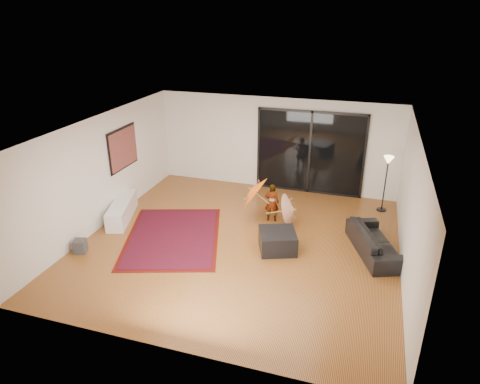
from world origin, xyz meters
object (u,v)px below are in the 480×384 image
at_px(media_console, 122,210).
at_px(sofa, 375,242).
at_px(child, 272,202).
at_px(ottoman, 278,241).

bearing_deg(media_console, sofa, -16.15).
bearing_deg(child, sofa, 152.75).
bearing_deg(child, media_console, 6.80).
bearing_deg(media_console, ottoman, -22.47).
distance_m(media_console, sofa, 6.20).
xyz_separation_m(media_console, ottoman, (4.14, -0.34, -0.01)).
bearing_deg(ottoman, sofa, 14.06).
height_order(media_console, ottoman, media_console).
distance_m(sofa, child, 2.67).
bearing_deg(ottoman, media_console, 175.30).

